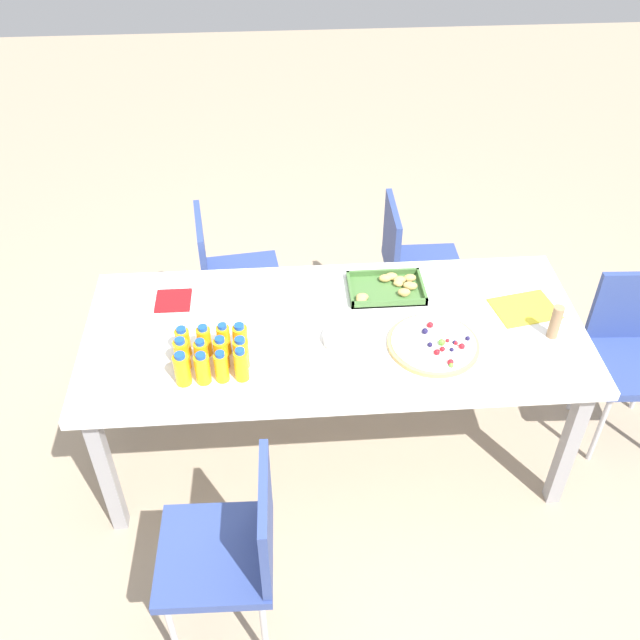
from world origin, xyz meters
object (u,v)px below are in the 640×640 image
chair_near_left (234,546)px  juice_bottle_10 (224,340)px  juice_bottle_0 (182,369)px  juice_bottle_3 (241,365)px  juice_bottle_6 (221,353)px  chair_far_right (412,261)px  juice_bottle_11 (240,340)px  napkin_stack (173,301)px  juice_bottle_5 (202,355)px  plate_stack (345,338)px  juice_bottle_7 (241,353)px  paper_folder (525,309)px  fruit_pizza (434,344)px  party_table (335,340)px  snack_tray (389,288)px  juice_bottle_9 (204,341)px  juice_bottle_1 (202,369)px  cardboard_tube (555,322)px  chair_end (635,347)px  juice_bottle_2 (221,367)px  juice_bottle_4 (182,354)px  chair_far_left (228,272)px  juice_bottle_8 (183,342)px

chair_near_left → juice_bottle_10: (-0.03, 0.71, 0.32)m
juice_bottle_0 → juice_bottle_3: 0.22m
chair_near_left → juice_bottle_6: bearing=4.7°
chair_far_right → juice_bottle_6: size_ratio=5.74×
juice_bottle_11 → napkin_stack: bearing=131.1°
juice_bottle_11 → chair_far_right: bearing=46.4°
juice_bottle_5 → plate_stack: (0.56, 0.11, -0.05)m
chair_far_right → juice_bottle_7: size_ratio=5.93×
chair_far_right → paper_folder: bearing=25.8°
juice_bottle_0 → fruit_pizza: size_ratio=0.39×
juice_bottle_6 → juice_bottle_10: same height
party_table → snack_tray: bearing=42.3°
chair_far_right → fruit_pizza: size_ratio=2.26×
juice_bottle_6 → juice_bottle_9: size_ratio=1.03×
juice_bottle_1 → juice_bottle_10: (0.07, 0.15, 0.00)m
chair_near_left → juice_bottle_5: bearing=11.4°
juice_bottle_3 → cardboard_tube: (1.26, 0.15, 0.01)m
party_table → juice_bottle_3: (-0.38, -0.26, 0.13)m
chair_far_right → juice_bottle_0: size_ratio=5.73×
juice_bottle_3 → juice_bottle_0: bearing=-178.1°
juice_bottle_5 → juice_bottle_3: bearing=-25.1°
chair_end → snack_tray: (-1.11, 0.18, 0.26)m
chair_near_left → juice_bottle_11: bearing=-1.5°
juice_bottle_2 → juice_bottle_4: juice_bottle_4 is taller
chair_near_left → juice_bottle_9: (-0.11, 0.71, 0.31)m
juice_bottle_7 → fruit_pizza: bearing=4.2°
juice_bottle_10 → snack_tray: size_ratio=0.44×
chair_far_left → snack_tray: (0.74, -0.52, 0.26)m
juice_bottle_11 → napkin_stack: juice_bottle_11 is taller
chair_far_left → snack_tray: 0.94m
juice_bottle_6 → plate_stack: juice_bottle_6 is taller
juice_bottle_3 → juice_bottle_6: juice_bottle_3 is taller
chair_end → juice_bottle_8: (-1.98, -0.17, 0.31)m
juice_bottle_2 → napkin_stack: size_ratio=0.92×
juice_bottle_0 → juice_bottle_4: same height
chair_end → juice_bottle_7: 1.80m
chair_far_right → fruit_pizza: chair_far_right is taller
juice_bottle_10 → napkin_stack: juice_bottle_10 is taller
chair_end → juice_bottle_6: bearing=10.7°
chair_far_left → juice_bottle_10: 0.93m
chair_far_right → paper_folder: (0.34, -0.72, 0.25)m
chair_far_left → chair_near_left: (0.06, -1.58, 0.00)m
juice_bottle_4 → paper_folder: size_ratio=0.56×
snack_tray → party_table: bearing=-137.7°
juice_bottle_4 → fruit_pizza: (0.99, 0.05, -0.06)m
chair_far_right → juice_bottle_9: juice_bottle_9 is taller
juice_bottle_11 → cardboard_tube: 1.26m
juice_bottle_7 → juice_bottle_8: 0.24m
juice_bottle_3 → chair_far_right: bearing=50.8°
juice_bottle_1 → juice_bottle_9: (-0.00, 0.15, 0.00)m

